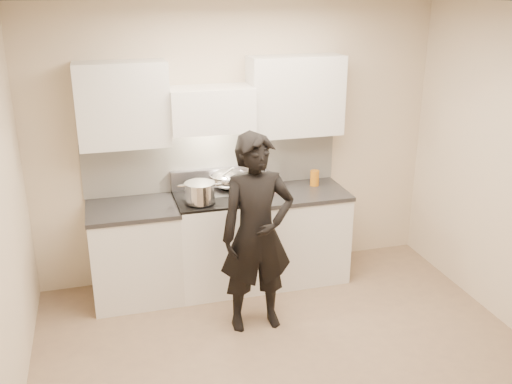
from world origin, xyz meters
TOP-DOWN VIEW (x-y plane):
  - ground_plane at (0.00, 0.00)m, footprint 4.00×4.00m
  - room_shell at (-0.06, 0.37)m, footprint 4.04×3.54m
  - stove at (-0.30, 1.42)m, footprint 0.76×0.65m
  - counter_right at (0.53, 1.43)m, footprint 0.92×0.67m
  - counter_left at (-1.08, 1.43)m, footprint 0.82×0.67m
  - wok at (-0.15, 1.57)m, footprint 0.36×0.44m
  - stock_pot at (-0.47, 1.28)m, footprint 0.39×0.32m
  - utensil_crock at (0.21, 1.60)m, footprint 0.13×0.13m
  - spice_jar at (0.35, 1.62)m, footprint 0.04×0.04m
  - oil_glass at (0.73, 1.53)m, footprint 0.09×0.09m
  - person at (-0.11, 0.66)m, footprint 0.63×0.41m

SIDE VIEW (x-z plane):
  - ground_plane at x=0.00m, z-range 0.00..0.00m
  - counter_right at x=0.53m, z-range 0.00..0.92m
  - counter_left at x=-1.08m, z-range 0.00..0.92m
  - stove at x=-0.30m, z-range 0.00..0.95m
  - person at x=-0.11m, z-range 0.00..1.73m
  - spice_jar at x=0.35m, z-range 0.92..1.01m
  - oil_glass at x=0.73m, z-range 0.92..1.08m
  - utensil_crock at x=0.21m, z-range 0.86..1.19m
  - stock_pot at x=-0.47m, z-range 0.96..1.14m
  - wok at x=-0.15m, z-range 0.91..1.20m
  - room_shell at x=-0.06m, z-range 0.25..2.95m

